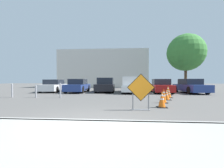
{
  "coord_description": "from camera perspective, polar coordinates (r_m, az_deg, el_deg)",
  "views": [
    {
      "loc": [
        0.98,
        -4.06,
        1.23
      ],
      "look_at": [
        0.19,
        6.19,
        0.99
      ],
      "focal_mm": 24.0,
      "sensor_mm": 36.0,
      "label": 1
    }
  ],
  "objects": [
    {
      "name": "ground_plane",
      "position": [
        14.15,
        0.4,
        -3.66
      ],
      "size": [
        96.0,
        96.0,
        0.0
      ],
      "primitive_type": "plane",
      "color": "#565451"
    },
    {
      "name": "sidewalk_strip",
      "position": [
        2.92,
        -16.95,
        -22.21
      ],
      "size": [
        23.74,
        3.14,
        0.14
      ],
      "color": "#999993",
      "rests_on": "ground_plane"
    },
    {
      "name": "curb_lip",
      "position": [
        4.34,
        -9.14,
        -14.23
      ],
      "size": [
        23.74,
        0.2,
        0.14
      ],
      "color": "#999993",
      "rests_on": "ground_plane"
    },
    {
      "name": "road_closed_sign",
      "position": [
        6.31,
        10.91,
        -2.41
      ],
      "size": [
        1.14,
        0.2,
        1.52
      ],
      "color": "black",
      "rests_on": "ground_plane"
    },
    {
      "name": "traffic_cone_nearest",
      "position": [
        7.23,
        18.49,
        -5.54
      ],
      "size": [
        0.43,
        0.43,
        0.77
      ],
      "color": "black",
      "rests_on": "ground_plane"
    },
    {
      "name": "traffic_cone_second",
      "position": [
        8.71,
        19.09,
        -4.31
      ],
      "size": [
        0.4,
        0.4,
        0.79
      ],
      "color": "black",
      "rests_on": "ground_plane"
    },
    {
      "name": "traffic_cone_third",
      "position": [
        10.15,
        20.05,
        -3.92
      ],
      "size": [
        0.51,
        0.51,
        0.65
      ],
      "color": "black",
      "rests_on": "ground_plane"
    },
    {
      "name": "traffic_cone_fourth",
      "position": [
        11.47,
        20.85,
        -3.47
      ],
      "size": [
        0.45,
        0.45,
        0.6
      ],
      "color": "black",
      "rests_on": "ground_plane"
    },
    {
      "name": "traffic_cone_fifth",
      "position": [
        12.92,
        20.56,
        -2.42
      ],
      "size": [
        0.53,
        0.53,
        0.83
      ],
      "color": "black",
      "rests_on": "ground_plane"
    },
    {
      "name": "parked_car_nearest",
      "position": [
        17.55,
        -21.31,
        -0.74
      ],
      "size": [
        2.08,
        4.37,
        1.34
      ],
      "rotation": [
        0.0,
        0.0,
        3.2
      ],
      "color": "silver",
      "rests_on": "ground_plane"
    },
    {
      "name": "parked_car_second",
      "position": [
        16.04,
        -12.9,
        -0.77
      ],
      "size": [
        1.89,
        4.15,
        1.39
      ],
      "rotation": [
        0.0,
        0.0,
        3.16
      ],
      "color": "navy",
      "rests_on": "ground_plane"
    },
    {
      "name": "parked_car_third",
      "position": [
        16.02,
        -2.52,
        -0.58
      ],
      "size": [
        1.96,
        4.1,
        1.52
      ],
      "rotation": [
        0.0,
        0.0,
        3.16
      ],
      "color": "black",
      "rests_on": "ground_plane"
    },
    {
      "name": "pickup_truck",
      "position": [
        15.21,
        7.77,
        -0.61
      ],
      "size": [
        2.22,
        5.34,
        1.6
      ],
      "rotation": [
        0.0,
        0.0,
        3.09
      ],
      "color": "silver",
      "rests_on": "ground_plane"
    },
    {
      "name": "parked_car_fourth",
      "position": [
        15.77,
        18.18,
        -0.88
      ],
      "size": [
        1.98,
        4.2,
        1.38
      ],
      "rotation": [
        0.0,
        0.0,
        3.09
      ],
      "color": "maroon",
      "rests_on": "ground_plane"
    },
    {
      "name": "parked_car_fifth",
      "position": [
        16.7,
        27.67,
        -0.8
      ],
      "size": [
        2.05,
        4.62,
        1.39
      ],
      "rotation": [
        0.0,
        0.0,
        3.2
      ],
      "color": "navy",
      "rests_on": "ground_plane"
    },
    {
      "name": "bollard_nearest",
      "position": [
        11.23,
        -19.08,
        -2.22
      ],
      "size": [
        0.12,
        0.12,
        1.04
      ],
      "color": "gray",
      "rests_on": "ground_plane"
    },
    {
      "name": "bollard_second",
      "position": [
        12.07,
        -26.99,
        -2.44
      ],
      "size": [
        0.12,
        0.12,
        0.88
      ],
      "color": "gray",
      "rests_on": "ground_plane"
    },
    {
      "name": "bollard_third",
      "position": [
        13.1,
        -33.77,
        -1.95
      ],
      "size": [
        0.12,
        0.12,
        1.01
      ],
      "color": "gray",
      "rests_on": "ground_plane"
    },
    {
      "name": "building_facade_backdrop",
      "position": [
        27.46,
        -3.23,
        5.56
      ],
      "size": [
        15.4,
        5.0,
        6.51
      ],
      "color": "beige",
      "rests_on": "ground_plane"
    },
    {
      "name": "street_tree_behind_lot",
      "position": [
        20.98,
        26.32,
        10.67
      ],
      "size": [
        4.54,
        4.54,
        6.96
      ],
      "color": "#513823",
      "rests_on": "ground_plane"
    }
  ]
}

